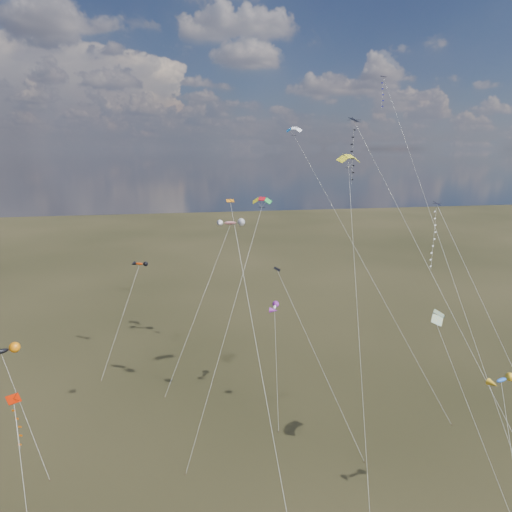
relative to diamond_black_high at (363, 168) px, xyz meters
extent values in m
plane|color=black|center=(-9.69, -9.14, -30.01)|extent=(400.00, 400.00, 0.00)
cube|color=black|center=(-0.77, 1.13, 4.90)|extent=(1.40, 1.39, 0.47)
cylinder|color=silver|center=(5.71, -8.33, -12.56)|extent=(12.99, 18.94, 34.92)
cube|color=#0B0744|center=(7.42, 12.12, 10.93)|extent=(0.95, 0.95, 0.22)
cylinder|color=silver|center=(9.30, -1.83, -9.54)|extent=(3.78, 27.92, 40.95)
cube|color=black|center=(-7.76, 5.63, -11.95)|extent=(1.02, 1.06, 0.38)
cylinder|color=silver|center=(-4.40, -0.52, -20.98)|extent=(6.75, 12.34, 18.08)
cube|color=#332316|center=(-1.04, -6.67, -29.95)|extent=(0.10, 0.10, 0.12)
cube|color=#B41600|center=(-32.48, -10.66, -16.87)|extent=(1.26, 1.24, 0.37)
cylinder|color=silver|center=(-31.13, -14.72, -23.44)|extent=(2.72, 8.15, 13.15)
cube|color=#0C0D4B|center=(6.66, -3.40, -3.42)|extent=(0.86, 0.89, 0.32)
cylinder|color=silver|center=(10.95, -10.07, -16.71)|extent=(8.62, 13.38, 26.60)
cube|color=orange|center=(-13.93, 0.51, -3.14)|extent=(0.78, 0.75, 0.23)
cylinder|color=silver|center=(-12.97, -11.31, -16.57)|extent=(1.94, 23.66, 26.89)
cylinder|color=silver|center=(-1.56, -4.24, -14.44)|extent=(5.31, 21.88, 31.14)
cylinder|color=silver|center=(5.05, 9.32, -12.55)|extent=(13.68, 23.49, 34.93)
cube|color=#332316|center=(11.87, -2.41, -29.95)|extent=(0.10, 0.10, 0.12)
cylinder|color=silver|center=(6.57, -12.81, -21.78)|extent=(2.78, 10.23, 16.47)
cylinder|color=silver|center=(-14.42, 1.12, -16.88)|extent=(10.31, 12.44, 26.27)
cube|color=#332316|center=(-19.56, -5.09, -29.95)|extent=(0.10, 0.10, 0.12)
ellipsoid|color=black|center=(-37.85, 2.61, -18.54)|extent=(3.07, 2.62, 1.14)
cylinder|color=silver|center=(-35.30, -0.43, -24.28)|extent=(5.12, 6.11, 11.48)
cube|color=#332316|center=(-32.76, -3.47, -29.95)|extent=(0.10, 0.10, 0.12)
ellipsoid|color=red|center=(-25.04, 25.55, -15.43)|extent=(2.59, 1.94, 0.84)
cylinder|color=silver|center=(-27.82, 20.93, -22.72)|extent=(5.58, 9.28, 14.59)
cube|color=#332316|center=(-30.59, 16.31, -29.95)|extent=(0.10, 0.10, 0.12)
ellipsoid|color=silver|center=(-7.16, 9.30, -18.03)|extent=(1.69, 2.37, 0.97)
cylinder|color=silver|center=(-7.91, 4.70, -24.02)|extent=(1.54, 9.21, 11.99)
cube|color=#332316|center=(-8.67, 0.11, -29.95)|extent=(0.10, 0.10, 0.12)
ellipsoid|color=red|center=(-10.75, 25.10, -9.36)|extent=(4.03, 2.17, 1.34)
cylinder|color=silver|center=(-16.23, 17.66, -19.69)|extent=(11.00, 14.90, 20.66)
cube|color=#332316|center=(-21.72, 10.22, -29.95)|extent=(0.10, 0.10, 0.12)
ellipsoid|color=blue|center=(6.83, -14.91, -16.95)|extent=(2.47, 1.36, 0.77)
camera|label=1|loc=(-19.92, -45.34, 1.95)|focal=32.00mm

